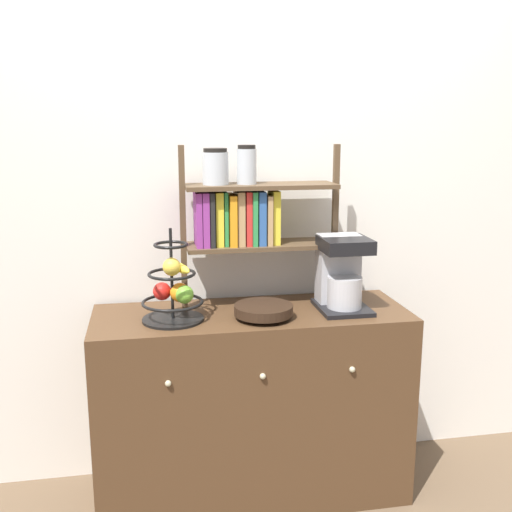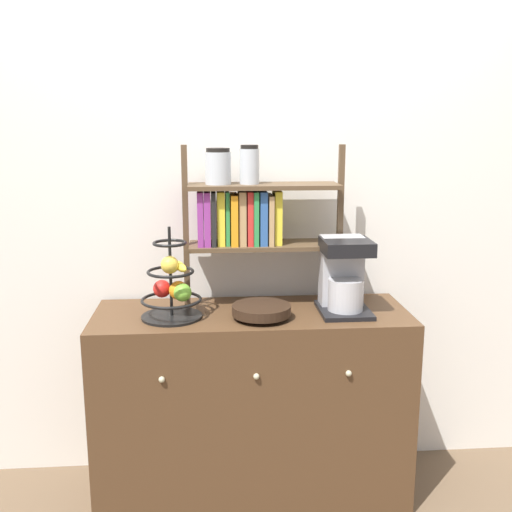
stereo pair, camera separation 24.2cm
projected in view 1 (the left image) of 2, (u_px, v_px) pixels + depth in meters
wall_back at (241, 190)px, 2.64m from camera, size 7.00×0.05×2.60m
sideboard at (252, 404)px, 2.56m from camera, size 1.30×0.48×0.82m
coffee_maker at (341, 273)px, 2.50m from camera, size 0.21×0.25×0.31m
fruit_stand at (174, 290)px, 2.34m from camera, size 0.24×0.24×0.37m
wooden_bowl at (263, 310)px, 2.39m from camera, size 0.24×0.24×0.06m
shelf_hutch at (242, 210)px, 2.49m from camera, size 0.68×0.20×0.68m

